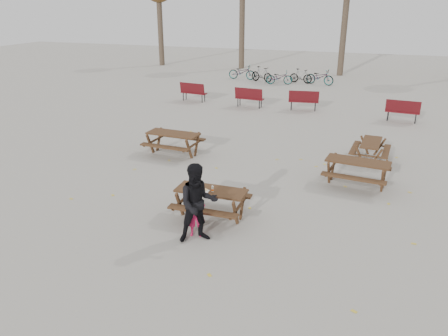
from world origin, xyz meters
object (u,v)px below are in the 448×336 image
(food_tray, at_px, (205,191))
(child, at_px, (196,213))
(picnic_table_east, at_px, (357,173))
(adult, at_px, (198,203))
(main_picnic_table, at_px, (211,196))
(picnic_table_far, at_px, (370,151))
(soda_bottle, at_px, (213,189))
(picnic_table_north, at_px, (174,144))

(food_tray, height_order, child, child)
(picnic_table_east, bearing_deg, adult, -119.22)
(child, xyz_separation_m, picnic_table_east, (3.41, 4.38, -0.20))
(main_picnic_table, distance_m, picnic_table_far, 6.95)
(food_tray, bearing_deg, soda_bottle, 13.82)
(soda_bottle, relative_size, adult, 0.09)
(picnic_table_north, relative_size, picnic_table_far, 1.20)
(soda_bottle, height_order, child, child)
(child, relative_size, picnic_table_east, 0.65)
(main_picnic_table, height_order, soda_bottle, soda_bottle)
(adult, relative_size, picnic_table_far, 1.20)
(food_tray, distance_m, picnic_table_east, 5.00)
(food_tray, xyz_separation_m, picnic_table_north, (-2.95, 4.33, -0.39))
(main_picnic_table, distance_m, picnic_table_north, 5.16)
(adult, distance_m, picnic_table_east, 5.65)
(food_tray, relative_size, soda_bottle, 1.06)
(main_picnic_table, relative_size, food_tray, 10.00)
(soda_bottle, distance_m, picnic_table_far, 7.02)
(soda_bottle, height_order, picnic_table_east, soda_bottle)
(adult, distance_m, picnic_table_north, 6.24)
(soda_bottle, relative_size, picnic_table_east, 0.09)
(picnic_table_north, height_order, picnic_table_far, picnic_table_north)
(picnic_table_north, bearing_deg, child, -56.08)
(main_picnic_table, distance_m, soda_bottle, 0.30)
(soda_bottle, distance_m, picnic_table_east, 4.85)
(soda_bottle, xyz_separation_m, adult, (0.05, -1.07, 0.10))
(picnic_table_north, bearing_deg, picnic_table_east, -3.50)
(main_picnic_table, bearing_deg, child, -89.98)
(child, relative_size, picnic_table_far, 0.76)
(main_picnic_table, height_order, picnic_table_far, main_picnic_table)
(child, distance_m, adult, 0.42)
(main_picnic_table, relative_size, adult, 0.95)
(child, xyz_separation_m, picnic_table_far, (3.73, 6.86, -0.26))
(soda_bottle, bearing_deg, picnic_table_far, 58.61)
(picnic_table_far, bearing_deg, soda_bottle, 153.07)
(food_tray, relative_size, picnic_table_east, 0.10)
(main_picnic_table, height_order, food_tray, food_tray)
(adult, bearing_deg, food_tray, 69.84)
(food_tray, distance_m, soda_bottle, 0.19)
(picnic_table_east, bearing_deg, soda_bottle, -127.09)
(main_picnic_table, distance_m, food_tray, 0.27)
(child, bearing_deg, picnic_table_far, 46.03)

